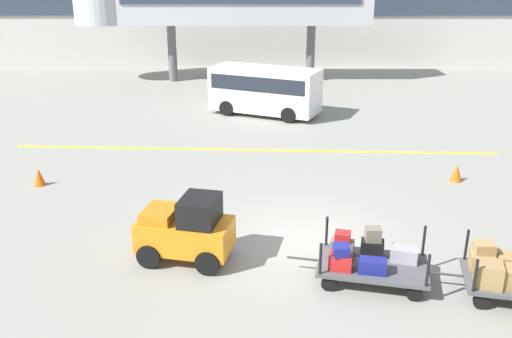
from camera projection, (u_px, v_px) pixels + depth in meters
ground_plane at (303, 241)px, 13.64m from camera, size 120.00×120.00×0.00m
apron_lead_line at (252, 150)px, 20.29m from camera, size 17.67×1.10×0.01m
jet_bridge at (209, 1)px, 30.81m from camera, size 16.60×3.00×5.85m
baggage_tug at (185, 230)px, 12.51m from camera, size 2.29×1.61×1.58m
baggage_cart_lead at (367, 259)px, 11.80m from camera, size 3.09×1.87×1.10m
shuttle_van at (264, 88)px, 24.71m from camera, size 5.16×3.69×2.10m
safety_cone_near at (38, 177)px, 16.95m from camera, size 0.36×0.36×0.55m
safety_cone_far at (455, 173)px, 17.31m from camera, size 0.36×0.36×0.55m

